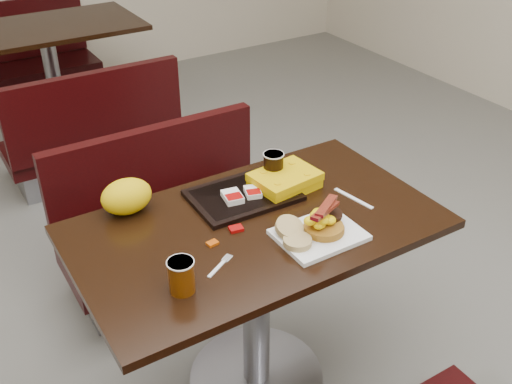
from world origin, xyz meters
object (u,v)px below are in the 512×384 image
bench_near_n (174,219)px  fork (217,269)px  pancake_stack (324,227)px  hashbrown_sleeve_left (232,197)px  table_far (54,81)px  paper_bag (127,196)px  bench_far_n (28,54)px  tray (243,195)px  platter (319,235)px  bench_far_s (88,121)px  clamshell (285,181)px  hashbrown_sleeve_right (253,192)px  coffee_cup_near (181,276)px  table_near (257,308)px  knife (353,198)px  coffee_cup_far (273,166)px

bench_near_n → fork: size_ratio=8.33×
pancake_stack → hashbrown_sleeve_left: (-0.16, 0.31, -0.00)m
table_far → paper_bag: (-0.33, -2.31, 0.44)m
bench_far_n → tray: bearing=-89.2°
pancake_stack → fork: size_ratio=1.10×
bench_near_n → pancake_stack: (0.15, -0.87, 0.42)m
platter → paper_bag: size_ratio=1.53×
bench_near_n → bench_far_s: size_ratio=1.00×
clamshell → pancake_stack: bearing=-106.7°
table_far → fork: bearing=-94.7°
hashbrown_sleeve_right → coffee_cup_near: bearing=-125.5°
bench_far_s → clamshell: clamshell is taller
platter → pancake_stack: (0.02, 0.00, 0.02)m
hashbrown_sleeve_left → paper_bag: (-0.32, 0.14, 0.03)m
table_near → hashbrown_sleeve_right: (0.07, 0.14, 0.40)m
tray → clamshell: bearing=-6.8°
coffee_cup_near → hashbrown_sleeve_left: bearing=42.7°
bench_near_n → hashbrown_sleeve_left: bearing=-90.9°
bench_far_n → fork: fork is taller
knife → fork: bearing=-91.2°
bench_far_n → tray: size_ratio=2.76×
clamshell → paper_bag: size_ratio=1.30×
fork → hashbrown_sleeve_left: 0.36m
table_near → hashbrown_sleeve_right: hashbrown_sleeve_right is taller
pancake_stack → coffee_cup_near: (-0.50, -0.01, 0.02)m
table_near → bench_far_s: table_near is taller
hashbrown_sleeve_right → coffee_cup_far: coffee_cup_far is taller
platter → coffee_cup_far: bearing=80.1°
bench_far_n → table_far: bearing=-90.0°
hashbrown_sleeve_left → pancake_stack: bearing=-53.5°
table_near → bench_near_n: 0.70m
bench_near_n → knife: size_ratio=5.88×
table_near → tray: (0.04, 0.16, 0.38)m
table_far → coffee_cup_near: 2.83m
hashbrown_sleeve_left → paper_bag: paper_bag is taller
bench_far_s → hashbrown_sleeve_right: hashbrown_sleeve_right is taller
clamshell → hashbrown_sleeve_right: bearing=173.7°
pancake_stack → coffee_cup_far: 0.37m
knife → clamshell: bearing=-148.8°
bench_far_s → bench_far_n: bearing=90.0°
hashbrown_sleeve_right → clamshell: (0.13, 0.00, 0.00)m
table_near → coffee_cup_near: coffee_cup_near is taller
coffee_cup_far → table_far: bearing=94.6°
tray → platter: bearing=-74.0°
table_far → bench_far_s: bearing=-90.0°
hashbrown_sleeve_left → table_near: bearing=-76.8°
platter → hashbrown_sleeve_right: (-0.06, 0.31, 0.02)m
table_near → table_far: 2.60m
table_near → paper_bag: bearing=139.3°
table_far → coffee_cup_near: coffee_cup_near is taller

